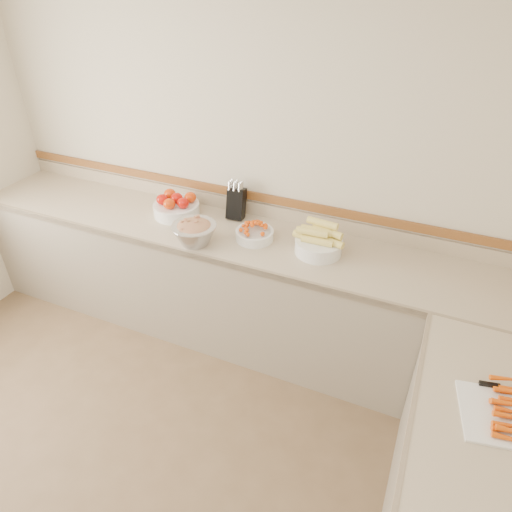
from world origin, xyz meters
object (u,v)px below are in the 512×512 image
at_px(cutting_board, 512,413).
at_px(corn_bowl, 319,242).
at_px(cherry_tomato_bowl, 254,233).
at_px(knife_block, 236,203).
at_px(tomato_bowl, 176,206).
at_px(rhubarb_bowl, 194,232).

bearing_deg(cutting_board, corn_bowl, 141.45).
bearing_deg(corn_bowl, cherry_tomato_bowl, -178.15).
height_order(knife_block, tomato_bowl, knife_block).
relative_size(knife_block, cherry_tomato_bowl, 1.14).
relative_size(knife_block, rhubarb_bowl, 0.99).
bearing_deg(rhubarb_bowl, knife_block, 77.36).
relative_size(tomato_bowl, rhubarb_bowl, 1.14).
height_order(tomato_bowl, rhubarb_bowl, rhubarb_bowl).
height_order(cherry_tomato_bowl, corn_bowl, corn_bowl).
bearing_deg(cherry_tomato_bowl, knife_block, 136.76).
bearing_deg(tomato_bowl, cherry_tomato_bowl, -7.50).
xyz_separation_m(knife_block, cherry_tomato_bowl, (0.24, -0.23, -0.07)).
xyz_separation_m(corn_bowl, cutting_board, (1.10, -0.88, -0.06)).
bearing_deg(rhubarb_bowl, corn_bowl, 15.64).
bearing_deg(tomato_bowl, knife_block, 18.59).
distance_m(tomato_bowl, cutting_board, 2.39).
height_order(corn_bowl, cutting_board, corn_bowl).
relative_size(tomato_bowl, cutting_board, 0.75).
height_order(tomato_bowl, cherry_tomato_bowl, tomato_bowl).
xyz_separation_m(tomato_bowl, cutting_board, (2.20, -0.95, -0.05)).
xyz_separation_m(corn_bowl, rhubarb_bowl, (-0.78, -0.22, 0.01)).
xyz_separation_m(cherry_tomato_bowl, cutting_board, (1.54, -0.86, -0.03)).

